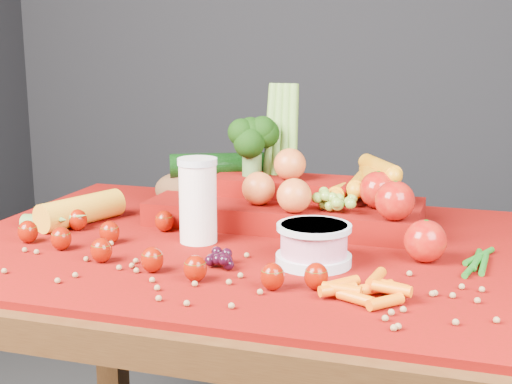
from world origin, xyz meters
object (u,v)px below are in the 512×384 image
(milk_glass, at_px, (198,197))
(table, at_px, (253,299))
(produce_mound, at_px, (295,194))
(yogurt_bowl, at_px, (314,243))

(milk_glass, bearing_deg, table, 13.51)
(table, relative_size, produce_mound, 1.87)
(milk_glass, height_order, produce_mound, produce_mound)
(milk_glass, xyz_separation_m, yogurt_bowl, (0.22, -0.07, -0.05))
(produce_mound, bearing_deg, yogurt_bowl, -69.26)
(milk_glass, relative_size, yogurt_bowl, 1.24)
(milk_glass, bearing_deg, yogurt_bowl, -16.18)
(yogurt_bowl, bearing_deg, produce_mound, 110.74)
(table, relative_size, milk_glass, 7.28)
(milk_glass, xyz_separation_m, produce_mound, (0.13, 0.18, -0.02))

